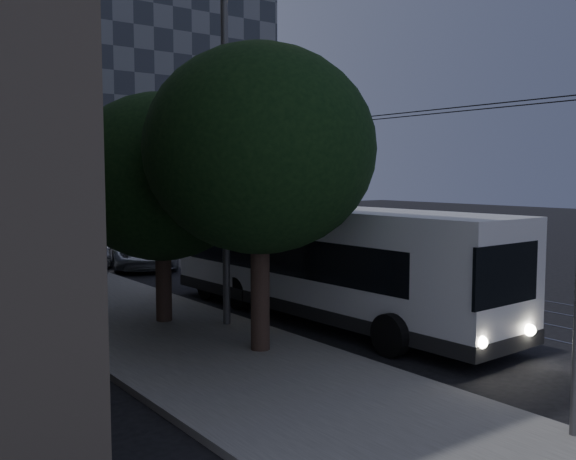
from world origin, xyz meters
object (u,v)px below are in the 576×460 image
Objects in this scene: trolleybus at (320,259)px; streetlamp_near at (238,90)px; car_white_a at (95,252)px; car_white_d at (18,225)px; car_white_b at (58,241)px; pickup_silver at (144,249)px; streetlamp_far at (9,142)px; car_white_c at (42,229)px.

streetlamp_near is at bearing 167.01° from trolleybus.
car_white_a is 16.70m from car_white_d.
car_white_a is at bearing -77.87° from car_white_b.
pickup_silver is 18.64m from car_white_d.
streetlamp_near is 25.08m from streetlamp_far.
car_white_a is 0.82× the size of car_white_b.
pickup_silver reaches higher than car_white_a.
streetlamp_near is at bearing -82.29° from car_white_c.
car_white_c is at bearing 92.46° from car_white_b.
car_white_c is (1.30, 13.33, 0.07)m from car_white_a.
pickup_silver is 7.79m from car_white_b.
trolleybus is at bearing -84.45° from streetlamp_far.
car_white_b is 0.42× the size of streetlamp_far.
trolleybus reaches higher than car_white_a.
pickup_silver is 1.66× the size of car_white_a.
car_white_d reaches higher than car_white_b.
trolleybus is 2.94× the size of car_white_b.
streetlamp_far reaches higher than trolleybus.
car_white_d is at bearing 112.81° from pickup_silver.
car_white_d is at bearing 86.82° from streetlamp_near.
pickup_silver is 0.54× the size of streetlamp_near.
trolleybus is 3.58× the size of car_white_a.
car_white_a is 15.52m from streetlamp_near.
streetlamp_near is at bearing -91.94° from car_white_d.
streetlamp_far is (-0.01, 25.08, -0.35)m from streetlamp_near.
car_white_b is at bearing -92.13° from car_white_d.
car_white_b is 20.88m from streetlamp_near.
car_white_b is at bearing 91.82° from trolleybus.
car_white_c is at bearing 47.25° from streetlamp_far.
car_white_d is (-0.91, 18.62, -0.08)m from pickup_silver.
car_white_c is 28.36m from streetlamp_near.
trolleybus is 1.25× the size of streetlamp_far.
car_white_c is at bearing 110.97° from pickup_silver.
pickup_silver is at bearing -78.24° from streetlamp_far.
streetlamp_near reaches higher than car_white_d.
pickup_silver is 0.58× the size of streetlamp_far.
car_white_b is at bearing 86.92° from streetlamp_near.
car_white_d is at bearing 89.28° from trolleybus.
car_white_d is at bearing 113.64° from car_white_c.
streetlamp_near is (-2.63, -12.39, 5.65)m from pickup_silver.
car_white_b is at bearing -87.05° from car_white_c.
streetlamp_far is at bearing -105.04° from car_white_d.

